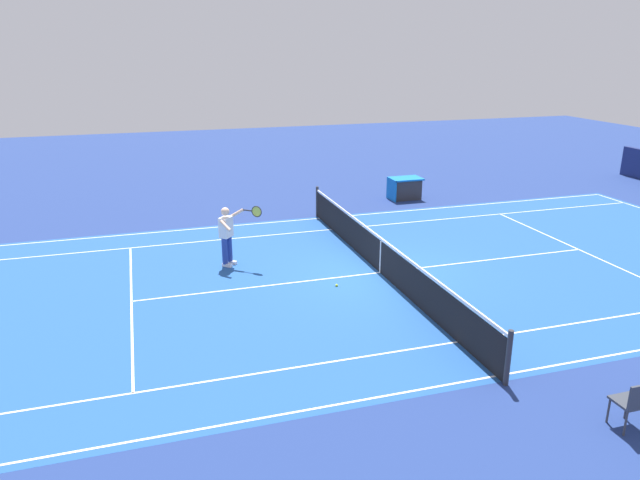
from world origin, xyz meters
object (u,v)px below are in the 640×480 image
tennis_player_near (228,233)px  equipment_cart_tarped (405,188)px  tennis_ball (337,285)px  tennis_net (381,255)px  spectator_chair_2 (633,401)px

tennis_player_near → equipment_cart_tarped: (-7.82, -5.40, -0.49)m
equipment_cart_tarped → tennis_ball: bearing=54.8°
tennis_player_near → tennis_ball: tennis_player_near is taller
tennis_ball → equipment_cart_tarped: equipment_cart_tarped is taller
tennis_player_near → tennis_ball: 3.45m
tennis_player_near → tennis_ball: (-2.35, 2.35, -0.90)m
tennis_player_near → tennis_net: bearing=154.8°
tennis_ball → equipment_cart_tarped: (-5.46, -7.75, 0.40)m
spectator_chair_2 → equipment_cart_tarped: bearing=-101.3°
spectator_chair_2 → tennis_ball: bearing=-70.0°
tennis_net → tennis_ball: 1.61m
tennis_net → equipment_cart_tarped: bearing=-119.3°
tennis_net → tennis_player_near: tennis_player_near is taller
tennis_ball → equipment_cart_tarped: size_ratio=0.05×
tennis_net → tennis_ball: bearing=21.7°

